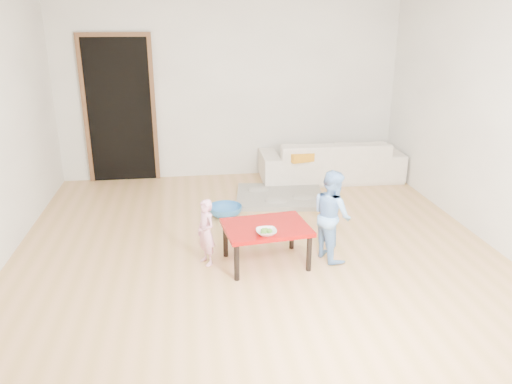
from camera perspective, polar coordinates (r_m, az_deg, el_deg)
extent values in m
cube|color=tan|center=(5.43, -0.30, -5.78)|extent=(5.00, 5.00, 0.01)
cube|color=white|center=(7.47, -2.95, 11.62)|extent=(5.00, 0.02, 2.60)
cube|color=white|center=(5.89, 24.79, 7.76)|extent=(0.02, 5.00, 2.60)
imported|color=white|center=(7.50, 8.51, 3.68)|extent=(2.09, 0.86, 0.60)
cube|color=orange|center=(7.13, 5.25, 4.27)|extent=(0.53, 0.49, 0.12)
imported|color=white|center=(4.63, 1.20, -4.59)|extent=(0.19, 0.19, 0.05)
imported|color=pink|center=(4.88, -5.74, -4.61)|extent=(0.25, 0.29, 0.67)
imported|color=#69A6F5|center=(4.99, 8.66, -2.61)|extent=(0.46, 0.53, 0.92)
imported|color=#3278BE|center=(6.12, -3.53, -2.17)|extent=(0.41, 0.41, 0.13)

